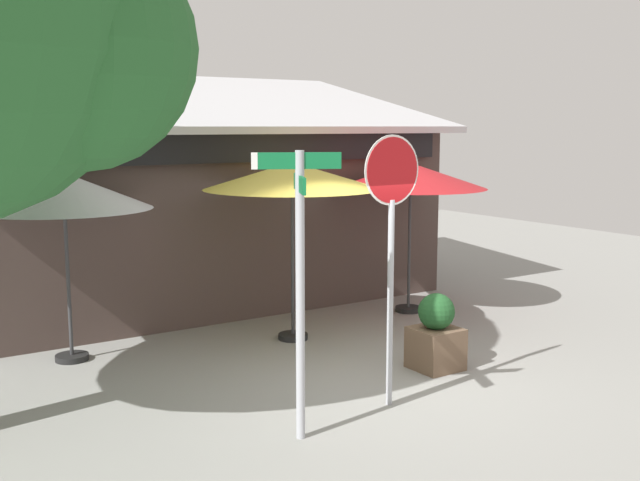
{
  "coord_description": "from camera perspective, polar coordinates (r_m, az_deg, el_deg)",
  "views": [
    {
      "loc": [
        -5.49,
        -7.25,
        3.13
      ],
      "look_at": [
        0.06,
        1.2,
        1.6
      ],
      "focal_mm": 42.44,
      "sensor_mm": 36.0,
      "label": 1
    }
  ],
  "objects": [
    {
      "name": "ground_plane",
      "position": [
        9.63,
        3.71,
        -10.68
      ],
      "size": [
        28.0,
        28.0,
        0.1
      ],
      "primitive_type": "cube",
      "color": "gray"
    },
    {
      "name": "cafe_building",
      "position": [
        14.15,
        -9.45,
        2.55
      ],
      "size": [
        8.59,
        4.99,
        4.19
      ],
      "color": "#473833",
      "rests_on": "ground"
    },
    {
      "name": "street_sign_post",
      "position": [
        7.41,
        -1.55,
        -1.97
      ],
      "size": [
        0.8,
        0.74,
        2.9
      ],
      "color": "#A8AAB2",
      "rests_on": "ground"
    },
    {
      "name": "stop_sign",
      "position": [
        8.32,
        5.4,
        1.57
      ],
      "size": [
        0.77,
        0.07,
        3.04
      ],
      "color": "#A8AAB2",
      "rests_on": "ground"
    },
    {
      "name": "patio_umbrella_ivory_left",
      "position": [
        10.45,
        -18.77,
        3.49
      ],
      "size": [
        2.3,
        2.3,
        2.61
      ],
      "color": "black",
      "rests_on": "ground"
    },
    {
      "name": "patio_umbrella_mustard_center",
      "position": [
        10.92,
        -2.11,
        4.83
      ],
      "size": [
        2.59,
        2.59,
        2.69
      ],
      "color": "black",
      "rests_on": "ground"
    },
    {
      "name": "patio_umbrella_crimson_right",
      "position": [
        12.7,
        6.84,
        4.81
      ],
      "size": [
        2.54,
        2.54,
        2.6
      ],
      "color": "black",
      "rests_on": "ground"
    },
    {
      "name": "sidewalk_planter",
      "position": [
        9.98,
        8.73,
        -7.04
      ],
      "size": [
        0.58,
        0.58,
        1.0
      ],
      "color": "brown",
      "rests_on": "ground"
    }
  ]
}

